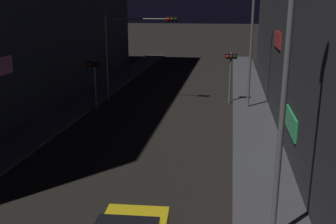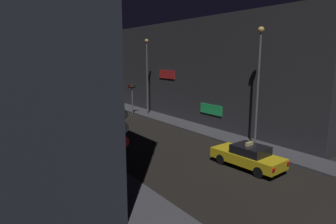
{
  "view_description": "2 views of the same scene",
  "coord_description": "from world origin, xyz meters",
  "px_view_note": "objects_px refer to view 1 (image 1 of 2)",
  "views": [
    {
      "loc": [
        4.3,
        1.19,
        6.6
      ],
      "look_at": [
        1.34,
        19.22,
        1.51
      ],
      "focal_mm": 40.91,
      "sensor_mm": 36.0,
      "label": 1
    },
    {
      "loc": [
        -11.82,
        -2.12,
        6.69
      ],
      "look_at": [
        0.76,
        15.49,
        2.55
      ],
      "focal_mm": 31.27,
      "sensor_mm": 36.0,
      "label": 2
    }
  ],
  "objects_px": {
    "traffic_light_overhead": "(132,40)",
    "traffic_light_left_kerb": "(94,74)",
    "street_lamp_near_block": "(288,51)",
    "street_lamp_far_block": "(252,28)",
    "traffic_light_right_kerb": "(231,67)"
  },
  "relations": [
    {
      "from": "traffic_light_overhead",
      "to": "traffic_light_left_kerb",
      "type": "height_order",
      "value": "traffic_light_overhead"
    },
    {
      "from": "traffic_light_overhead",
      "to": "street_lamp_near_block",
      "type": "xyz_separation_m",
      "value": [
        8.15,
        -15.74,
        1.19
      ]
    },
    {
      "from": "traffic_light_left_kerb",
      "to": "street_lamp_far_block",
      "type": "bearing_deg",
      "value": 10.66
    },
    {
      "from": "traffic_light_left_kerb",
      "to": "traffic_light_right_kerb",
      "type": "xyz_separation_m",
      "value": [
        8.64,
        3.19,
        0.18
      ]
    },
    {
      "from": "street_lamp_near_block",
      "to": "street_lamp_far_block",
      "type": "height_order",
      "value": "street_lamp_near_block"
    },
    {
      "from": "traffic_light_left_kerb",
      "to": "street_lamp_far_block",
      "type": "distance_m",
      "value": 10.44
    },
    {
      "from": "traffic_light_left_kerb",
      "to": "street_lamp_near_block",
      "type": "distance_m",
      "value": 16.83
    },
    {
      "from": "traffic_light_right_kerb",
      "to": "traffic_light_left_kerb",
      "type": "bearing_deg",
      "value": -159.75
    },
    {
      "from": "traffic_light_overhead",
      "to": "traffic_light_left_kerb",
      "type": "relative_size",
      "value": 1.84
    },
    {
      "from": "traffic_light_right_kerb",
      "to": "street_lamp_far_block",
      "type": "height_order",
      "value": "street_lamp_far_block"
    },
    {
      "from": "traffic_light_overhead",
      "to": "street_lamp_far_block",
      "type": "height_order",
      "value": "street_lamp_far_block"
    },
    {
      "from": "street_lamp_far_block",
      "to": "traffic_light_right_kerb",
      "type": "bearing_deg",
      "value": 132.45
    },
    {
      "from": "traffic_light_left_kerb",
      "to": "street_lamp_near_block",
      "type": "relative_size",
      "value": 0.38
    },
    {
      "from": "traffic_light_overhead",
      "to": "traffic_light_left_kerb",
      "type": "bearing_deg",
      "value": -125.93
    },
    {
      "from": "street_lamp_near_block",
      "to": "traffic_light_overhead",
      "type": "bearing_deg",
      "value": 117.36
    }
  ]
}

